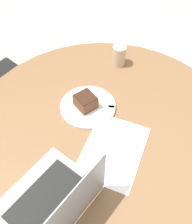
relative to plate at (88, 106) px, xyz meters
The scene contains 8 objects.
ground_plane 0.78m from the plate, 151.95° to the right, with size 12.00×12.00×0.00m, color #B7AD9E.
dining_table 0.21m from the plate, 151.95° to the right, with size 1.14×1.14×0.77m.
paper_document 0.23m from the plate, 157.72° to the right, with size 0.36×0.32×0.00m.
plate is the anchor object (origin of this frame).
cake_slice 0.04m from the plate, 97.01° to the left, with size 0.11×0.11×0.06m.
fork 0.05m from the plate, 97.61° to the right, with size 0.04×0.17×0.00m.
coffee_glass 0.32m from the plate, 29.58° to the right, with size 0.07×0.07×0.10m.
laptop 0.43m from the plate, 163.26° to the left, with size 0.39×0.38×0.22m.
Camera 1 is at (-0.60, 0.06, 1.62)m, focal length 42.00 mm.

